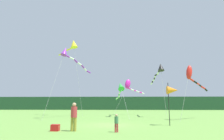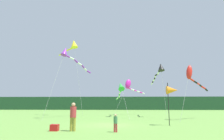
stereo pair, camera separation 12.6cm
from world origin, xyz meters
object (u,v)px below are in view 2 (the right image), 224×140
at_px(banner_flag_pole, 172,91).
at_px(kite_green, 120,88).
at_px(kite_purple, 69,55).
at_px(kite_red, 192,75).
at_px(cooler_box, 55,128).
at_px(kite_black, 160,70).
at_px(kite_yellow, 73,45).
at_px(kite_magenta, 129,85).
at_px(person_adult, 73,115).
at_px(person_child, 115,122).

distance_m(banner_flag_pole, kite_green, 12.25).
bearing_deg(banner_flag_pole, kite_green, 110.72).
bearing_deg(kite_purple, kite_red, -7.90).
bearing_deg(cooler_box, kite_black, 55.94).
distance_m(banner_flag_pole, kite_yellow, 19.48).
bearing_deg(kite_magenta, banner_flag_pole, -79.77).
distance_m(person_adult, kite_black, 17.50).
relative_size(cooler_box, kite_magenta, 0.09).
bearing_deg(kite_yellow, kite_magenta, 17.59).
xyz_separation_m(cooler_box, kite_red, (12.21, 9.35, 4.69)).
xyz_separation_m(person_adult, person_child, (2.74, -0.34, -0.39)).
distance_m(kite_yellow, kite_black, 13.88).
bearing_deg(kite_green, person_child, -90.91).
bearing_deg(banner_flag_pole, kite_purple, 144.40).
bearing_deg(cooler_box, kite_red, 37.45).
distance_m(kite_black, kite_magenta, 6.90).
relative_size(kite_green, kite_black, 1.32).
xyz_separation_m(person_child, kite_red, (8.27, 9.76, 4.29)).
xyz_separation_m(kite_yellow, kite_black, (12.85, -2.57, -4.57)).
bearing_deg(kite_green, cooler_box, -105.61).
xyz_separation_m(kite_red, kite_green, (-8.02, 5.65, -0.93)).
height_order(kite_purple, kite_yellow, kite_yellow).
distance_m(kite_purple, kite_green, 8.46).
height_order(kite_yellow, kite_green, kite_yellow).
bearing_deg(cooler_box, person_adult, -3.36).
bearing_deg(banner_flag_pole, person_child, -138.65).
xyz_separation_m(person_adult, kite_red, (11.01, 9.42, 3.90)).
relative_size(person_child, banner_flag_pole, 0.32).
height_order(cooler_box, kite_yellow, kite_yellow).
height_order(cooler_box, kite_magenta, kite_magenta).
distance_m(banner_flag_pole, kite_red, 7.16).
bearing_deg(person_adult, kite_red, 40.56).
relative_size(person_child, kite_green, 0.11).
relative_size(banner_flag_pole, kite_purple, 0.39).
xyz_separation_m(kite_yellow, kite_red, (15.42, -7.48, -6.10)).
bearing_deg(kite_green, banner_flag_pole, -69.28).
bearing_deg(kite_black, kite_green, 172.31).
bearing_deg(banner_flag_pole, kite_black, 83.88).
distance_m(kite_purple, kite_magenta, 11.88).
bearing_deg(person_adult, kite_black, 59.50).
bearing_deg(kite_red, kite_magenta, 122.71).
relative_size(kite_purple, kite_red, 1.46).
relative_size(cooler_box, kite_purple, 0.06).
xyz_separation_m(person_child, kite_black, (5.70, 14.68, 5.82)).
xyz_separation_m(person_adult, banner_flag_pole, (7.30, 3.67, 1.81)).
bearing_deg(kite_green, kite_magenta, 72.95).
distance_m(kite_green, kite_magenta, 4.92).
height_order(cooler_box, kite_black, kite_black).
relative_size(banner_flag_pole, kite_magenta, 0.59).
relative_size(kite_purple, kite_yellow, 0.75).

